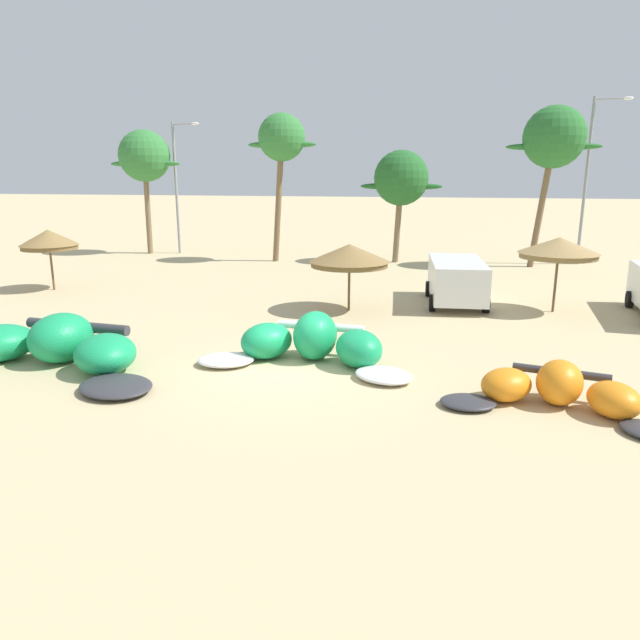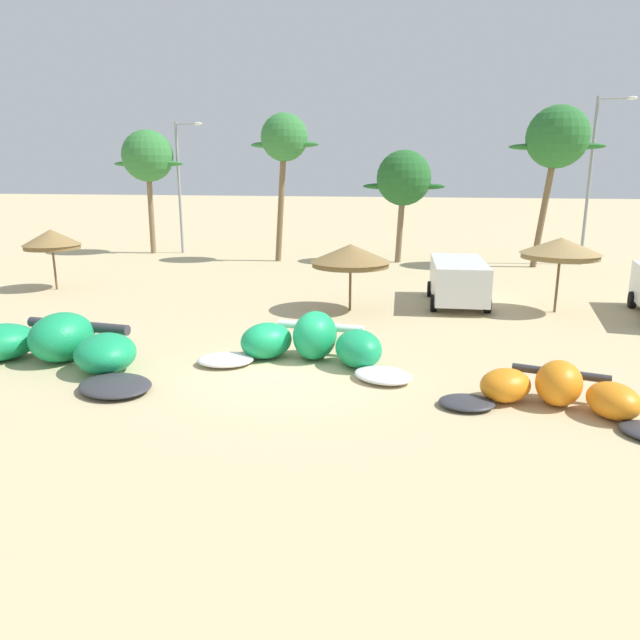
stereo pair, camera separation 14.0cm
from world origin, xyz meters
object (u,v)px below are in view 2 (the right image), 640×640
at_px(kite_left_of_center, 312,344).
at_px(parked_car_second, 458,278).
at_px(beach_umbrella_middle, 351,255).
at_px(palm_left_of_gap, 404,179).
at_px(beach_umbrella_near_van, 51,239).
at_px(palm_left, 284,140).
at_px(kite_center, 558,392).
at_px(lamppost_west, 181,181).
at_px(palm_center_left, 557,139).
at_px(beach_umbrella_near_palms, 561,248).
at_px(palm_leftmost, 148,157).
at_px(kite_left, 52,347).
at_px(lamppost_west_center, 593,173).

distance_m(kite_left_of_center, parked_car_second, 9.94).
bearing_deg(beach_umbrella_middle, palm_left_of_gap, 86.88).
xyz_separation_m(beach_umbrella_near_van, palm_left, (8.03, 11.39, 4.94)).
xyz_separation_m(kite_center, beach_umbrella_middle, (-6.47, 8.81, 1.82)).
relative_size(kite_left_of_center, lamppost_west, 0.75).
height_order(beach_umbrella_middle, palm_center_left, palm_center_left).
bearing_deg(beach_umbrella_near_van, parked_car_second, 3.27).
height_order(beach_umbrella_middle, beach_umbrella_near_palms, beach_umbrella_near_palms).
relative_size(parked_car_second, palm_leftmost, 0.61).
relative_size(palm_left_of_gap, palm_center_left, 0.75).
height_order(kite_left, kite_left_of_center, kite_left_of_center).
relative_size(kite_center, lamppost_west_center, 0.55).
bearing_deg(kite_left, palm_left, 88.10).
distance_m(beach_umbrella_near_palms, parked_car_second, 4.14).
bearing_deg(palm_left_of_gap, kite_left, -109.22).
bearing_deg(lamppost_west_center, palm_left_of_gap, -171.74).
bearing_deg(lamppost_west_center, palm_center_left, -144.49).
bearing_deg(palm_center_left, parked_car_second, -114.08).
relative_size(lamppost_west, lamppost_west_center, 0.90).
distance_m(beach_umbrella_near_palms, lamppost_west_center, 14.58).
height_order(kite_left_of_center, lamppost_west_center, lamppost_west_center).
xyz_separation_m(beach_umbrella_near_palms, palm_leftmost, (-24.34, 12.68, 3.89)).
bearing_deg(kite_left, lamppost_west, 107.13).
bearing_deg(kite_center, beach_umbrella_middle, 126.30).
height_order(kite_center, beach_umbrella_middle, beach_umbrella_middle).
distance_m(kite_center, beach_umbrella_near_van, 23.25).
height_order(kite_left_of_center, kite_center, kite_left_of_center).
relative_size(kite_center, beach_umbrella_near_van, 1.87).
relative_size(kite_center, palm_left, 0.60).
bearing_deg(parked_car_second, kite_left, -135.68).
distance_m(palm_leftmost, palm_left, 10.16).
distance_m(beach_umbrella_near_van, palm_center_left, 27.13).
bearing_deg(kite_left_of_center, palm_left_of_gap, 88.09).
relative_size(kite_center, palm_leftmost, 0.65).
height_order(kite_center, parked_car_second, parked_car_second).
xyz_separation_m(beach_umbrella_near_van, palm_center_left, (23.63, 12.40, 4.88)).
relative_size(kite_center, beach_umbrella_middle, 1.66).
relative_size(palm_center_left, lamppost_west_center, 0.94).
xyz_separation_m(beach_umbrella_near_van, parked_car_second, (18.57, 1.06, -1.29)).
xyz_separation_m(beach_umbrella_near_palms, palm_left_of_gap, (-7.22, 12.23, 2.50)).
xyz_separation_m(kite_left, beach_umbrella_near_van, (-7.32, 9.92, 1.83)).
relative_size(palm_left, palm_center_left, 0.98).
xyz_separation_m(beach_umbrella_near_van, lamppost_west, (0.08, 13.59, 2.52)).
bearing_deg(lamppost_west, palm_leftmost, -164.02).
height_order(beach_umbrella_middle, palm_left, palm_left).
bearing_deg(beach_umbrella_near_palms, lamppost_west_center, 75.03).
bearing_deg(kite_center, beach_umbrella_near_palms, 81.78).
height_order(kite_center, palm_center_left, palm_center_left).
bearing_deg(palm_leftmost, beach_umbrella_middle, -41.06).
distance_m(beach_umbrella_middle, palm_leftmost, 22.11).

